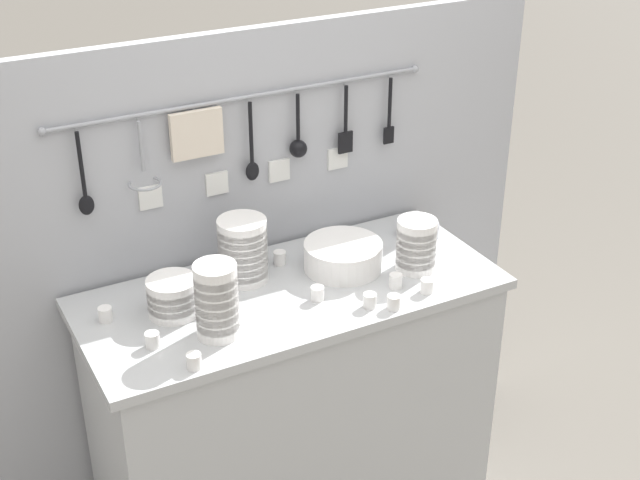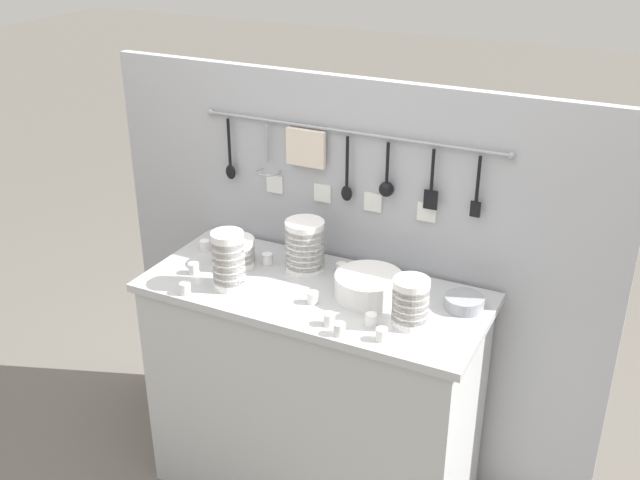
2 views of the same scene
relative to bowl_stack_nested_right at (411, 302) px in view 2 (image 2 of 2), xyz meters
The scene contains 18 objects.
counter 0.67m from the bowl_stack_nested_right, 169.63° to the left, with size 1.25×0.55×0.92m.
back_wall 0.58m from the bowl_stack_nested_right, 135.88° to the left, with size 2.05×0.11×1.62m.
bowl_stack_nested_right is the anchor object (origin of this frame).
bowl_stack_short_front 0.75m from the bowl_stack_nested_right, behind, with size 0.14×0.14×0.11m.
bowl_stack_wide_centre 0.52m from the bowl_stack_nested_right, 158.59° to the left, with size 0.15×0.15×0.20m.
bowl_stack_tall_left 0.67m from the bowl_stack_nested_right, behind, with size 0.12×0.12×0.22m.
plate_stack 0.23m from the bowl_stack_nested_right, 150.33° to the left, with size 0.24×0.24×0.08m.
steel_mixing_bowl 0.23m from the bowl_stack_nested_right, 54.05° to the left, with size 0.14×0.14×0.04m.
cup_centre 0.14m from the bowl_stack_nested_right, 150.16° to the right, with size 0.04×0.04×0.04m.
cup_back_left 0.15m from the bowl_stack_nested_right, 109.12° to the right, with size 0.04×0.04×0.04m.
cup_mid_row 0.35m from the bowl_stack_nested_right, behind, with size 0.04×0.04×0.04m.
cup_front_left 0.42m from the bowl_stack_nested_right, 147.64° to the left, with size 0.04×0.04×0.04m.
cup_by_caddy 0.27m from the bowl_stack_nested_right, 152.50° to the right, with size 0.04×0.04×0.04m.
cup_edge_far 0.80m from the bowl_stack_nested_right, 168.28° to the right, with size 0.04×0.04×0.04m.
cup_edge_near 0.94m from the bowl_stack_nested_right, behind, with size 0.04×0.04×0.04m.
cup_beside_plates 0.25m from the bowl_stack_nested_right, 137.96° to the right, with size 0.04×0.04×0.04m.
cup_back_right 0.85m from the bowl_stack_nested_right, behind, with size 0.04×0.04×0.04m.
cup_front_right 0.66m from the bowl_stack_nested_right, 165.14° to the left, with size 0.04×0.04×0.04m.
Camera 2 is at (1.07, -2.10, 2.22)m, focal length 42.00 mm.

